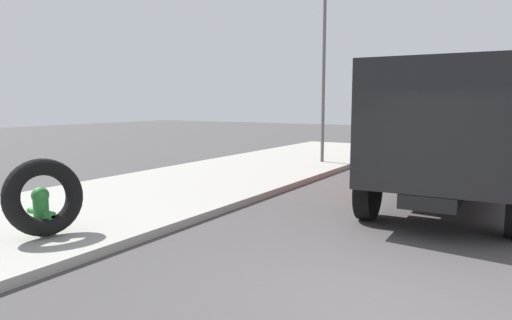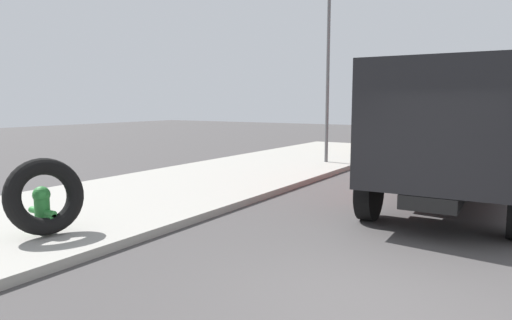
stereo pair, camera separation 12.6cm
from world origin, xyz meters
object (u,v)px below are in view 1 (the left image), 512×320
object	(u,v)px
dump_truck_red	(453,133)
dump_truck_orange	(447,118)
loose_tire	(44,197)
street_light_pole	(323,80)
fire_hydrant	(41,209)

from	to	relation	value
dump_truck_red	dump_truck_orange	world-z (taller)	same
dump_truck_orange	loose_tire	bearing A→B (deg)	168.28
dump_truck_orange	dump_truck_red	bearing A→B (deg)	-170.95
loose_tire	street_light_pole	world-z (taller)	street_light_pole
loose_tire	street_light_pole	bearing A→B (deg)	-0.78
fire_hydrant	dump_truck_red	world-z (taller)	dump_truck_red
fire_hydrant	dump_truck_red	bearing A→B (deg)	-39.37
fire_hydrant	dump_truck_red	xyz separation A→B (m)	(6.37, -5.23, 1.05)
fire_hydrant	dump_truck_orange	world-z (taller)	dump_truck_orange
loose_tire	dump_truck_orange	size ratio (longest dim) A/B	0.18
dump_truck_red	dump_truck_orange	distance (m)	10.36
loose_tire	dump_truck_orange	world-z (taller)	dump_truck_orange
dump_truck_red	loose_tire	bearing A→B (deg)	141.60
dump_truck_red	street_light_pole	distance (m)	6.80
street_light_pole	dump_truck_red	bearing A→B (deg)	-132.04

